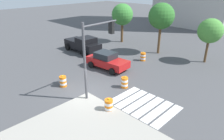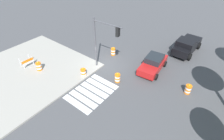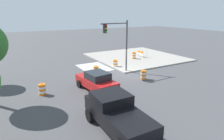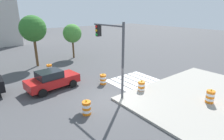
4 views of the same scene
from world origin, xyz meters
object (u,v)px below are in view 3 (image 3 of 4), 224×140
object	(u,v)px
pickup_truck	(116,112)
traffic_barrel_on_sidewalk	(134,55)
sports_car	(97,81)
traffic_barrel_median_near	(115,64)
traffic_light_pole	(118,38)
construction_barricade	(141,53)
traffic_barrel_median_far	(96,71)
traffic_barrel_crosswalk_end	(42,89)
traffic_barrel_near_corner	(143,75)

from	to	relation	value
pickup_truck	traffic_barrel_on_sidewalk	bearing A→B (deg)	-39.50
sports_car	traffic_barrel_on_sidewalk	distance (m)	12.27
traffic_barrel_median_near	traffic_light_pole	distance (m)	4.25
sports_car	construction_barricade	size ratio (longest dim) A/B	3.43
traffic_barrel_median_near	traffic_barrel_on_sidewalk	bearing A→B (deg)	-62.89
sports_car	traffic_barrel_median_far	bearing A→B (deg)	-25.00
traffic_barrel_median_near	traffic_barrel_median_far	distance (m)	3.60
traffic_barrel_crosswalk_end	construction_barricade	world-z (taller)	construction_barricade
pickup_truck	construction_barricade	world-z (taller)	pickup_truck
pickup_truck	traffic_barrel_median_far	distance (m)	10.29
construction_barricade	traffic_barrel_median_near	bearing A→B (deg)	113.42
traffic_barrel_median_far	traffic_barrel_on_sidewalk	size ratio (longest dim) A/B	1.00
pickup_truck	traffic_barrel_crosswalk_end	size ratio (longest dim) A/B	5.09
sports_car	traffic_barrel_on_sidewalk	world-z (taller)	sports_car
construction_barricade	traffic_barrel_median_far	bearing A→B (deg)	113.84
construction_barricade	traffic_barrel_crosswalk_end	bearing A→B (deg)	113.83
traffic_light_pole	sports_car	bearing A→B (deg)	127.93
traffic_barrel_median_near	construction_barricade	world-z (taller)	construction_barricade
traffic_barrel_near_corner	construction_barricade	distance (m)	9.82
sports_car	traffic_barrel_median_near	bearing A→B (deg)	-43.18
traffic_light_pole	construction_barricade	bearing A→B (deg)	-55.38
traffic_barrel_near_corner	traffic_barrel_median_near	bearing A→B (deg)	1.63
traffic_barrel_median_near	traffic_barrel_median_far	size ratio (longest dim) A/B	1.00
traffic_barrel_crosswalk_end	traffic_barrel_on_sidewalk	distance (m)	15.21
traffic_barrel_on_sidewalk	pickup_truck	bearing A→B (deg)	140.50
traffic_barrel_crosswalk_end	traffic_barrel_median_far	distance (m)	6.65
traffic_barrel_on_sidewalk	traffic_light_pole	bearing A→B (deg)	129.75
traffic_barrel_median_far	sports_car	bearing A→B (deg)	155.00
traffic_barrel_near_corner	traffic_barrel_median_far	xyz separation A→B (m)	(3.73, 3.42, 0.00)
traffic_barrel_near_corner	construction_barricade	world-z (taller)	construction_barricade
pickup_truck	sports_car	bearing A→B (deg)	-15.21
traffic_barrel_median_far	construction_barricade	distance (m)	10.19
pickup_truck	traffic_barrel_crosswalk_end	distance (m)	7.53
sports_car	pickup_truck	xyz separation A→B (m)	(-5.74, 1.56, 0.16)
traffic_barrel_crosswalk_end	traffic_barrel_on_sidewalk	xyz separation A→B (m)	(6.44, -13.78, 0.15)
traffic_barrel_crosswalk_end	traffic_barrel_median_near	bearing A→B (deg)	-65.91
pickup_truck	traffic_barrel_crosswalk_end	xyz separation A→B (m)	(7.01, 2.68, -0.52)
traffic_barrel_median_near	traffic_light_pole	xyz separation A→B (m)	(-2.26, 1.01, 3.46)
traffic_barrel_crosswalk_end	traffic_barrel_median_near	distance (m)	10.25
traffic_barrel_median_near	traffic_barrel_on_sidewalk	distance (m)	4.96
pickup_truck	traffic_barrel_on_sidewalk	xyz separation A→B (m)	(13.46, -11.10, -0.37)
sports_car	traffic_barrel_median_far	distance (m)	4.38
sports_car	traffic_barrel_median_near	distance (m)	7.49
sports_car	construction_barricade	xyz separation A→B (m)	(8.07, -11.17, -0.09)
traffic_barrel_on_sidewalk	traffic_barrel_median_far	bearing A→B (deg)	116.05
traffic_barrel_median_near	traffic_barrel_on_sidewalk	world-z (taller)	traffic_barrel_on_sidewalk
traffic_barrel_crosswalk_end	traffic_light_pole	size ratio (longest dim) A/B	0.19
pickup_truck	traffic_barrel_near_corner	xyz separation A→B (m)	(5.97, -6.83, -0.52)
pickup_truck	traffic_barrel_median_near	distance (m)	13.05
pickup_truck	traffic_barrel_crosswalk_end	world-z (taller)	pickup_truck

